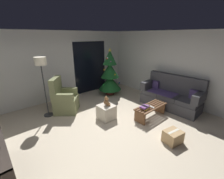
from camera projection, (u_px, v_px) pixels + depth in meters
ground_plane at (118, 130)px, 3.94m from camera, size 7.00×7.00×0.00m
wall_back at (63, 66)px, 5.69m from camera, size 5.72×0.12×2.50m
wall_right at (178, 68)px, 5.28m from camera, size 0.12×6.00×2.50m
patio_door_frame at (90, 66)px, 6.41m from camera, size 1.60×0.02×2.20m
patio_door_glass at (91, 67)px, 6.41m from camera, size 1.50×0.02×2.10m
couch at (171, 96)px, 5.13m from camera, size 0.86×1.97×1.08m
coffee_table at (150, 110)px, 4.50m from camera, size 1.10×0.40×0.37m
remote_silver at (146, 106)px, 4.45m from camera, size 0.16×0.05×0.02m
remote_white at (152, 107)px, 4.37m from camera, size 0.07×0.16×0.02m
book_stack at (145, 107)px, 4.27m from camera, size 0.26×0.23×0.08m
cell_phone at (145, 106)px, 4.26m from camera, size 0.08×0.15×0.01m
christmas_tree at (110, 75)px, 6.10m from camera, size 0.94×0.92×1.88m
armchair at (64, 100)px, 4.81m from camera, size 0.97×0.96×1.13m
floor_lamp at (41, 67)px, 4.18m from camera, size 0.32×0.32×1.78m
ottoman at (106, 112)px, 4.44m from camera, size 0.44×0.44×0.43m
teddy_bear_chestnut at (107, 102)px, 4.33m from camera, size 0.22×0.21×0.29m
cardboard_box_taped_mid_floor at (173, 137)px, 3.48m from camera, size 0.44×0.39×0.29m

